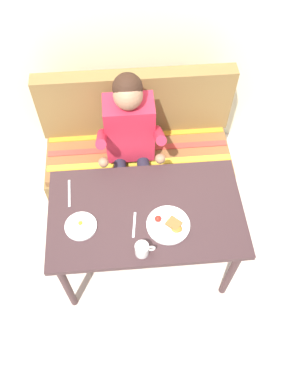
% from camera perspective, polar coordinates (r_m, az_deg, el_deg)
% --- Properties ---
extents(ground_plane, '(8.00, 8.00, 0.00)m').
position_cam_1_polar(ground_plane, '(3.00, 0.24, -9.93)').
color(ground_plane, beige).
extents(back_wall, '(4.40, 0.10, 2.60)m').
position_cam_1_polar(back_wall, '(2.85, -2.04, 26.07)').
color(back_wall, beige).
rests_on(back_wall, ground).
extents(table, '(1.20, 0.70, 0.73)m').
position_cam_1_polar(table, '(2.42, 0.29, -3.90)').
color(table, '#392526').
rests_on(table, ground).
extents(couch, '(1.44, 0.56, 1.00)m').
position_cam_1_polar(couch, '(3.11, -0.92, 5.55)').
color(couch, brown).
rests_on(couch, ground).
extents(person, '(0.45, 0.61, 1.21)m').
position_cam_1_polar(person, '(2.68, -2.07, 8.03)').
color(person, red).
rests_on(person, ground).
extents(plate_breakfast, '(0.26, 0.26, 0.05)m').
position_cam_1_polar(plate_breakfast, '(2.30, 3.67, -4.87)').
color(plate_breakfast, white).
rests_on(plate_breakfast, table).
extents(plate_eggs, '(0.19, 0.19, 0.04)m').
position_cam_1_polar(plate_eggs, '(2.32, -9.37, -4.99)').
color(plate_eggs, white).
rests_on(plate_eggs, table).
extents(coffee_mug, '(0.12, 0.08, 0.09)m').
position_cam_1_polar(coffee_mug, '(2.18, -0.25, -8.50)').
color(coffee_mug, white).
rests_on(coffee_mug, table).
extents(fork, '(0.04, 0.17, 0.00)m').
position_cam_1_polar(fork, '(2.30, -1.46, -4.88)').
color(fork, silver).
rests_on(fork, table).
extents(knife, '(0.02, 0.20, 0.00)m').
position_cam_1_polar(knife, '(2.46, -11.04, -0.18)').
color(knife, silver).
rests_on(knife, table).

